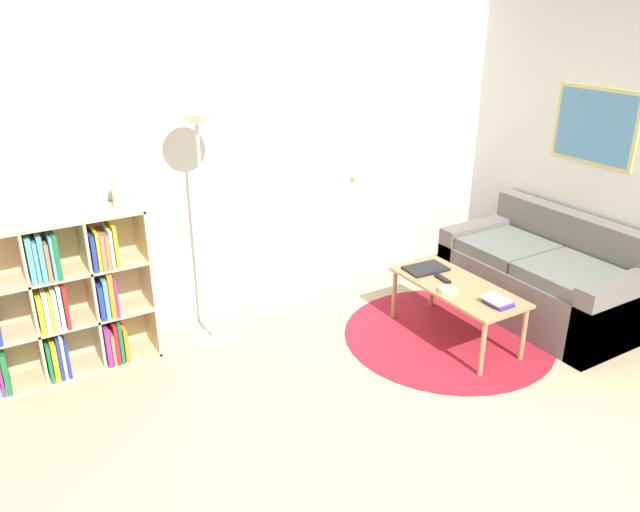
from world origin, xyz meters
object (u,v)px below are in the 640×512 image
(floor_lamp, at_px, (199,154))
(coffee_table, at_px, (457,291))
(laptop, at_px, (426,269))
(couch, at_px, (545,280))
(bowl, at_px, (448,290))
(bookshelf, at_px, (55,301))
(vase_on_shelf, at_px, (122,192))

(floor_lamp, bearing_deg, coffee_table, -29.94)
(floor_lamp, distance_m, coffee_table, 2.11)
(coffee_table, distance_m, laptop, 0.34)
(couch, relative_size, coffee_table, 1.45)
(coffee_table, relative_size, bowl, 7.95)
(laptop, bearing_deg, bookshelf, 164.72)
(bookshelf, distance_m, bowl, 2.71)
(bookshelf, height_order, coffee_table, bookshelf)
(floor_lamp, height_order, vase_on_shelf, floor_lamp)
(floor_lamp, height_order, coffee_table, floor_lamp)
(floor_lamp, bearing_deg, laptop, -20.30)
(floor_lamp, height_order, laptop, floor_lamp)
(couch, height_order, coffee_table, couch)
(laptop, bearing_deg, couch, -23.03)
(laptop, height_order, bowl, bowl)
(bookshelf, bearing_deg, floor_lamp, -7.20)
(bowl, distance_m, vase_on_shelf, 2.37)
(coffee_table, xyz_separation_m, laptop, (-0.02, 0.34, 0.06))
(couch, bearing_deg, bowl, -179.92)
(bookshelf, distance_m, laptop, 2.70)
(laptop, relative_size, vase_on_shelf, 1.58)
(couch, relative_size, vase_on_shelf, 7.26)
(floor_lamp, bearing_deg, bookshelf, 172.80)
(couch, height_order, vase_on_shelf, vase_on_shelf)
(bookshelf, relative_size, coffee_table, 1.10)
(bowl, bearing_deg, laptop, 72.30)
(bookshelf, xyz_separation_m, couch, (3.54, -1.11, -0.25))
(floor_lamp, height_order, couch, floor_lamp)
(couch, height_order, bowl, couch)
(coffee_table, distance_m, bowl, 0.17)
(coffee_table, bearing_deg, bookshelf, 158.25)
(coffee_table, relative_size, vase_on_shelf, 5.01)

